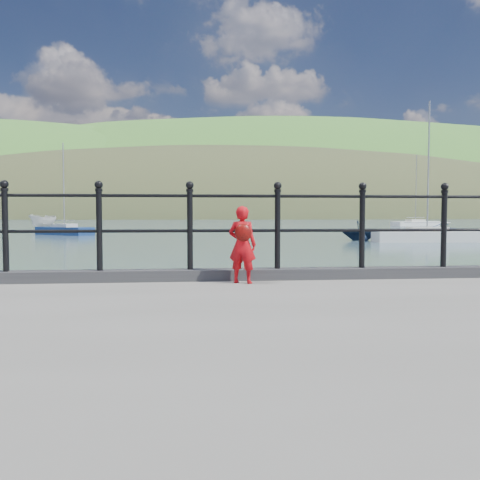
{
  "coord_description": "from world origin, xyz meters",
  "views": [
    {
      "loc": [
        -0.61,
        -7.04,
        1.91
      ],
      "look_at": [
        0.08,
        -0.2,
        1.55
      ],
      "focal_mm": 38.0,
      "sensor_mm": 36.0,
      "label": 1
    }
  ],
  "objects": [
    {
      "name": "child",
      "position": [
        0.08,
        -0.49,
        1.51
      ],
      "size": [
        0.43,
        0.37,
        1.01
      ],
      "rotation": [
        0.0,
        0.0,
        2.73
      ],
      "color": "red",
      "rests_on": "quay"
    },
    {
      "name": "far_shore",
      "position": [
        38.34,
        239.41,
        -22.57
      ],
      "size": [
        830.0,
        200.0,
        156.0
      ],
      "color": "#333A21",
      "rests_on": "ground"
    },
    {
      "name": "sailboat_near",
      "position": [
        15.28,
        25.5,
        0.34
      ],
      "size": [
        7.15,
        2.4,
        9.56
      ],
      "rotation": [
        0.0,
        0.0,
        -0.06
      ],
      "color": "silver",
      "rests_on": "ground"
    },
    {
      "name": "launch_navy",
      "position": [
        11.4,
        27.66,
        0.69
      ],
      "size": [
        2.86,
        2.54,
        1.39
      ],
      "primitive_type": "imported",
      "rotation": [
        0.0,
        0.0,
        1.46
      ],
      "color": "black",
      "rests_on": "ground"
    },
    {
      "name": "launch_white",
      "position": [
        -19.64,
        61.72,
        0.89
      ],
      "size": [
        3.6,
        4.92,
        1.79
      ],
      "primitive_type": "imported",
      "rotation": [
        0.0,
        0.0,
        -0.46
      ],
      "color": "beige",
      "rests_on": "ground"
    },
    {
      "name": "launch_blue",
      "position": [
        21.13,
        34.41,
        0.52
      ],
      "size": [
        5.81,
        6.2,
        1.05
      ],
      "primitive_type": "imported",
      "rotation": [
        0.0,
        0.0,
        0.59
      ],
      "color": "navy",
      "rests_on": "ground"
    },
    {
      "name": "railing",
      "position": [
        0.0,
        -0.15,
        1.82
      ],
      "size": [
        18.11,
        0.11,
        1.2
      ],
      "color": "black",
      "rests_on": "kerb"
    },
    {
      "name": "ground",
      "position": [
        0.0,
        0.0,
        0.0
      ],
      "size": [
        600.0,
        600.0,
        0.0
      ],
      "primitive_type": "plane",
      "color": "#2D4251",
      "rests_on": "ground"
    },
    {
      "name": "sailboat_far",
      "position": [
        33.85,
        67.39,
        0.34
      ],
      "size": [
        8.14,
        4.6,
        11.02
      ],
      "rotation": [
        0.0,
        0.0,
        0.33
      ],
      "color": "white",
      "rests_on": "ground"
    },
    {
      "name": "kerb",
      "position": [
        0.0,
        -0.15,
        1.07
      ],
      "size": [
        60.0,
        0.3,
        0.15
      ],
      "primitive_type": "cube",
      "color": "#28282B",
      "rests_on": "quay"
    },
    {
      "name": "sailboat_port",
      "position": [
        -11.64,
        39.41,
        0.34
      ],
      "size": [
        5.68,
        4.92,
        8.35
      ],
      "rotation": [
        0.0,
        0.0,
        -0.65
      ],
      "color": "navy",
      "rests_on": "ground"
    }
  ]
}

